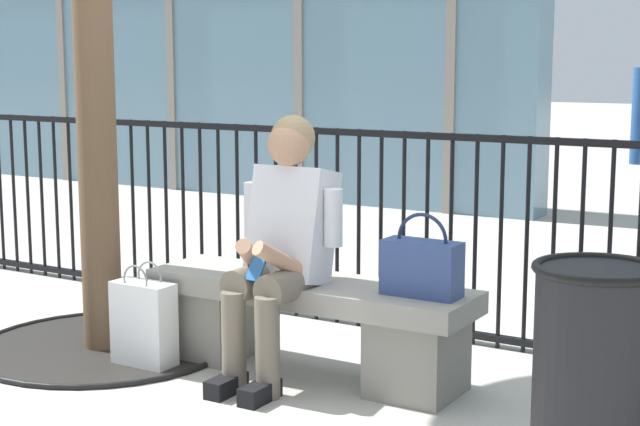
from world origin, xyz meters
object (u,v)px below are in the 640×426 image
seated_person_with_phone (282,240)px  trash_can (595,384)px  stone_bench (309,317)px  handbag_on_bench (422,266)px  shopping_bag (144,324)px

seated_person_with_phone → trash_can: bearing=-19.4°
stone_bench → handbag_on_bench: handbag_on_bench is taller
seated_person_with_phone → handbag_on_bench: seated_person_with_phone is taller
handbag_on_bench → trash_can: (0.94, -0.68, -0.16)m
seated_person_with_phone → shopping_bag: (-0.66, -0.19, -0.44)m
stone_bench → trash_can: bearing=-24.3°
seated_person_with_phone → trash_can: size_ratio=1.49×
seated_person_with_phone → handbag_on_bench: 0.66m
handbag_on_bench → shopping_bag: handbag_on_bench is taller
handbag_on_bench → trash_can: trash_can is taller
stone_bench → shopping_bag: shopping_bag is taller
seated_person_with_phone → handbag_on_bench: bearing=10.4°
shopping_bag → trash_can: trash_can is taller
seated_person_with_phone → trash_can: 1.70m
stone_bench → trash_can: (1.52, -0.69, 0.15)m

